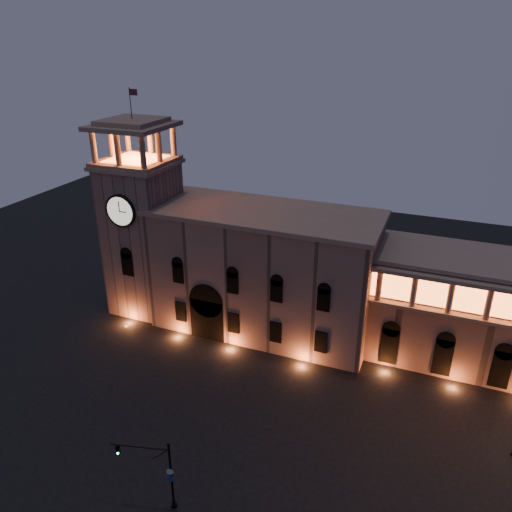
% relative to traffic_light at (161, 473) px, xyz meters
% --- Properties ---
extents(ground, '(160.00, 160.00, 0.00)m').
position_rel_traffic_light_xyz_m(ground, '(-0.45, 9.38, -3.92)').
color(ground, black).
rests_on(ground, ground).
extents(government_building, '(30.80, 12.80, 17.60)m').
position_rel_traffic_light_xyz_m(government_building, '(-2.53, 31.31, 4.85)').
color(government_building, '#8C695C').
rests_on(government_building, ground).
extents(clock_tower, '(9.80, 9.80, 32.40)m').
position_rel_traffic_light_xyz_m(clock_tower, '(-20.95, 30.36, 8.58)').
color(clock_tower, '#8C695C').
rests_on(clock_tower, ground).
extents(traffic_light, '(5.30, 1.65, 7.46)m').
position_rel_traffic_light_xyz_m(traffic_light, '(0.00, 0.00, 0.00)').
color(traffic_light, black).
rests_on(traffic_light, ground).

